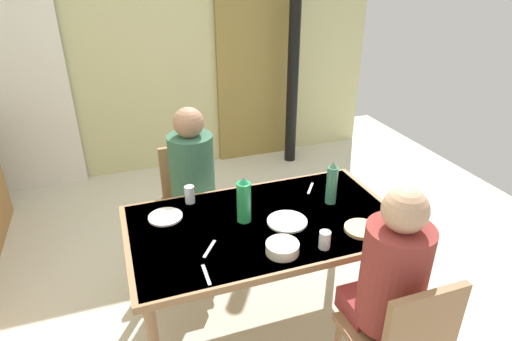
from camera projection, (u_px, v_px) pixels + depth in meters
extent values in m
plane|color=beige|center=(230.00, 300.00, 2.88)|extent=(5.91, 5.91, 0.00)
cube|color=#C7C58D|center=(161.00, 36.00, 4.18)|extent=(4.54, 0.10, 2.76)
cube|color=olive|center=(253.00, 69.00, 4.56)|extent=(0.80, 0.05, 2.00)
cylinder|color=black|center=(294.00, 34.00, 4.27)|extent=(0.12, 0.12, 2.76)
cube|color=white|center=(12.00, 71.00, 3.80)|extent=(0.90, 0.03, 2.31)
cube|color=#966C46|center=(265.00, 224.00, 2.42)|extent=(1.54, 0.89, 0.04)
cube|color=beige|center=(265.00, 221.00, 2.41)|extent=(1.47, 0.85, 0.00)
cylinder|color=#966C46|center=(400.00, 289.00, 2.48)|extent=(0.06, 0.06, 0.69)
cylinder|color=#966C46|center=(140.00, 262.00, 2.69)|extent=(0.06, 0.06, 0.69)
cylinder|color=#966C46|center=(336.00, 222.00, 3.11)|extent=(0.06, 0.06, 0.69)
cube|color=#966C46|center=(390.00, 335.00, 2.04)|extent=(0.40, 0.40, 0.04)
cube|color=#966C46|center=(422.00, 331.00, 1.79)|extent=(0.38, 0.04, 0.42)
cylinder|color=#966C46|center=(391.00, 336.00, 2.34)|extent=(0.04, 0.04, 0.41)
cube|color=#966C46|center=(194.00, 209.00, 3.07)|extent=(0.40, 0.40, 0.04)
cube|color=#966C46|center=(187.00, 172.00, 3.12)|extent=(0.38, 0.04, 0.42)
cylinder|color=#966C46|center=(224.00, 245.00, 3.08)|extent=(0.04, 0.04, 0.41)
cylinder|color=#966C46|center=(177.00, 255.00, 2.98)|extent=(0.04, 0.04, 0.41)
cylinder|color=#966C46|center=(212.00, 221.00, 3.37)|extent=(0.04, 0.04, 0.41)
cylinder|color=#966C46|center=(169.00, 229.00, 3.27)|extent=(0.04, 0.04, 0.41)
cube|color=maroon|center=(372.00, 303.00, 2.14)|extent=(0.30, 0.22, 0.12)
cylinder|color=maroon|center=(393.00, 276.00, 1.94)|extent=(0.30, 0.30, 0.52)
sphere|color=tan|center=(405.00, 210.00, 1.78)|extent=(0.20, 0.20, 0.20)
cube|color=#416F42|center=(198.00, 213.00, 2.90)|extent=(0.30, 0.22, 0.12)
cylinder|color=#38664C|center=(192.00, 172.00, 2.88)|extent=(0.30, 0.30, 0.52)
sphere|color=#A87A5B|center=(188.00, 123.00, 2.72)|extent=(0.20, 0.20, 0.20)
cylinder|color=#3E8664|center=(332.00, 185.00, 2.55)|extent=(0.07, 0.07, 0.24)
cone|color=#497F58|center=(333.00, 165.00, 2.49)|extent=(0.05, 0.05, 0.03)
cylinder|color=green|center=(244.00, 202.00, 2.37)|extent=(0.08, 0.08, 0.24)
cone|color=#21915F|center=(244.00, 180.00, 2.31)|extent=(0.06, 0.06, 0.03)
cylinder|color=#F0E0C7|center=(282.00, 248.00, 2.15)|extent=(0.17, 0.17, 0.05)
cylinder|color=white|center=(287.00, 221.00, 2.40)|extent=(0.23, 0.23, 0.01)
cylinder|color=white|center=(165.00, 217.00, 2.44)|extent=(0.19, 0.19, 0.01)
cylinder|color=silver|center=(190.00, 194.00, 2.58)|extent=(0.06, 0.06, 0.11)
cylinder|color=silver|center=(325.00, 240.00, 2.17)|extent=(0.06, 0.06, 0.10)
cylinder|color=#DBB77A|center=(362.00, 229.00, 2.33)|extent=(0.19, 0.19, 0.02)
cube|color=silver|center=(310.00, 188.00, 2.75)|extent=(0.10, 0.13, 0.00)
cube|color=silver|center=(206.00, 275.00, 2.00)|extent=(0.02, 0.15, 0.00)
cube|color=silver|center=(210.00, 249.00, 2.18)|extent=(0.10, 0.13, 0.00)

